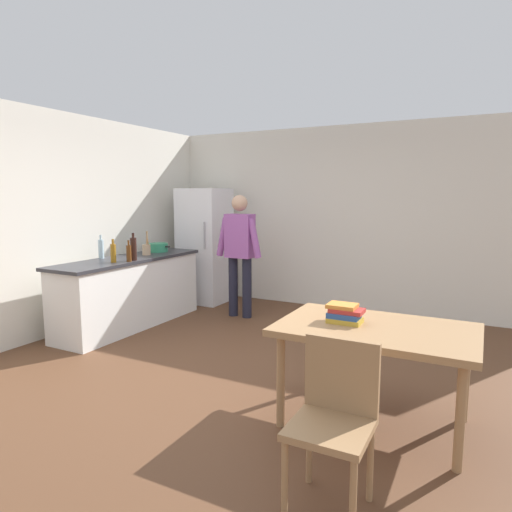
{
  "coord_description": "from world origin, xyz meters",
  "views": [
    {
      "loc": [
        2.07,
        -3.5,
        1.7
      ],
      "look_at": [
        -0.37,
        1.21,
        0.97
      ],
      "focal_mm": 31.42,
      "sensor_mm": 36.0,
      "label": 1
    }
  ],
  "objects_px": {
    "dining_table": "(376,337)",
    "person": "(240,248)",
    "refrigerator": "(205,246)",
    "bottle_oil_amber": "(113,253)",
    "book_stack": "(345,314)",
    "cooking_pot": "(158,247)",
    "bottle_water_clear": "(101,249)",
    "bottle_wine_dark": "(133,249)",
    "chair": "(335,411)",
    "bottle_beer_brown": "(129,253)",
    "utensil_jar": "(146,249)"
  },
  "relations": [
    {
      "from": "dining_table",
      "to": "cooking_pot",
      "type": "distance_m",
      "value": 3.89
    },
    {
      "from": "refrigerator",
      "to": "bottle_water_clear",
      "type": "height_order",
      "value": "refrigerator"
    },
    {
      "from": "bottle_water_clear",
      "to": "bottle_beer_brown",
      "type": "bearing_deg",
      "value": -4.33
    },
    {
      "from": "dining_table",
      "to": "cooking_pot",
      "type": "relative_size",
      "value": 3.5
    },
    {
      "from": "chair",
      "to": "bottle_beer_brown",
      "type": "relative_size",
      "value": 3.5
    },
    {
      "from": "cooking_pot",
      "to": "refrigerator",
      "type": "bearing_deg",
      "value": 80.42
    },
    {
      "from": "chair",
      "to": "cooking_pot",
      "type": "xyz_separation_m",
      "value": [
        -3.46,
        2.72,
        0.43
      ]
    },
    {
      "from": "cooking_pot",
      "to": "person",
      "type": "bearing_deg",
      "value": 19.54
    },
    {
      "from": "dining_table",
      "to": "bottle_beer_brown",
      "type": "relative_size",
      "value": 5.38
    },
    {
      "from": "person",
      "to": "utensil_jar",
      "type": "bearing_deg",
      "value": -143.93
    },
    {
      "from": "refrigerator",
      "to": "cooking_pot",
      "type": "xyz_separation_m",
      "value": [
        -0.16,
        -0.95,
        0.06
      ]
    },
    {
      "from": "chair",
      "to": "dining_table",
      "type": "bearing_deg",
      "value": 79.65
    },
    {
      "from": "person",
      "to": "book_stack",
      "type": "distance_m",
      "value": 3.02
    },
    {
      "from": "dining_table",
      "to": "book_stack",
      "type": "relative_size",
      "value": 5.2
    },
    {
      "from": "bottle_oil_amber",
      "to": "bottle_water_clear",
      "type": "relative_size",
      "value": 0.93
    },
    {
      "from": "bottle_beer_brown",
      "to": "bottle_water_clear",
      "type": "bearing_deg",
      "value": 175.67
    },
    {
      "from": "person",
      "to": "bottle_wine_dark",
      "type": "height_order",
      "value": "person"
    },
    {
      "from": "refrigerator",
      "to": "book_stack",
      "type": "distance_m",
      "value": 4.09
    },
    {
      "from": "chair",
      "to": "bottle_wine_dark",
      "type": "xyz_separation_m",
      "value": [
        -3.17,
        1.91,
        0.51
      ]
    },
    {
      "from": "refrigerator",
      "to": "dining_table",
      "type": "height_order",
      "value": "refrigerator"
    },
    {
      "from": "dining_table",
      "to": "chair",
      "type": "height_order",
      "value": "chair"
    },
    {
      "from": "person",
      "to": "bottle_wine_dark",
      "type": "xyz_separation_m",
      "value": [
        -0.82,
        -1.2,
        0.07
      ]
    },
    {
      "from": "person",
      "to": "chair",
      "type": "height_order",
      "value": "person"
    },
    {
      "from": "refrigerator",
      "to": "chair",
      "type": "xyz_separation_m",
      "value": [
        3.3,
        -3.67,
        -0.37
      ]
    },
    {
      "from": "bottle_oil_amber",
      "to": "book_stack",
      "type": "bearing_deg",
      "value": -13.22
    },
    {
      "from": "chair",
      "to": "bottle_oil_amber",
      "type": "relative_size",
      "value": 3.25
    },
    {
      "from": "chair",
      "to": "bottle_water_clear",
      "type": "xyz_separation_m",
      "value": [
        -3.64,
        1.84,
        0.49
      ]
    },
    {
      "from": "dining_table",
      "to": "bottle_water_clear",
      "type": "xyz_separation_m",
      "value": [
        -3.64,
        0.87,
        0.35
      ]
    },
    {
      "from": "bottle_water_clear",
      "to": "dining_table",
      "type": "bearing_deg",
      "value": -13.47
    },
    {
      "from": "chair",
      "to": "bottle_beer_brown",
      "type": "height_order",
      "value": "bottle_beer_brown"
    },
    {
      "from": "utensil_jar",
      "to": "bottle_water_clear",
      "type": "distance_m",
      "value": 0.6
    },
    {
      "from": "cooking_pot",
      "to": "bottle_water_clear",
      "type": "distance_m",
      "value": 0.9
    },
    {
      "from": "person",
      "to": "bottle_oil_amber",
      "type": "bearing_deg",
      "value": -122.52
    },
    {
      "from": "bottle_oil_amber",
      "to": "bottle_beer_brown",
      "type": "bearing_deg",
      "value": 45.77
    },
    {
      "from": "bottle_oil_amber",
      "to": "person",
      "type": "bearing_deg",
      "value": 57.48
    },
    {
      "from": "utensil_jar",
      "to": "bottle_beer_brown",
      "type": "bearing_deg",
      "value": -68.6
    },
    {
      "from": "dining_table",
      "to": "cooking_pot",
      "type": "height_order",
      "value": "cooking_pot"
    },
    {
      "from": "person",
      "to": "book_stack",
      "type": "height_order",
      "value": "person"
    },
    {
      "from": "utensil_jar",
      "to": "bottle_beer_brown",
      "type": "relative_size",
      "value": 1.23
    },
    {
      "from": "refrigerator",
      "to": "bottle_beer_brown",
      "type": "height_order",
      "value": "refrigerator"
    },
    {
      "from": "refrigerator",
      "to": "utensil_jar",
      "type": "relative_size",
      "value": 5.62
    },
    {
      "from": "bottle_beer_brown",
      "to": "bottle_wine_dark",
      "type": "height_order",
      "value": "bottle_wine_dark"
    },
    {
      "from": "refrigerator",
      "to": "bottle_wine_dark",
      "type": "bearing_deg",
      "value": -85.67
    },
    {
      "from": "person",
      "to": "bottle_wine_dark",
      "type": "distance_m",
      "value": 1.46
    },
    {
      "from": "dining_table",
      "to": "person",
      "type": "bearing_deg",
      "value": 137.59
    },
    {
      "from": "cooking_pot",
      "to": "bottle_water_clear",
      "type": "relative_size",
      "value": 1.33
    },
    {
      "from": "bottle_wine_dark",
      "to": "cooking_pot",
      "type": "bearing_deg",
      "value": 109.89
    },
    {
      "from": "bottle_water_clear",
      "to": "bottle_oil_amber",
      "type": "bearing_deg",
      "value": -24.05
    },
    {
      "from": "bottle_wine_dark",
      "to": "bottle_water_clear",
      "type": "distance_m",
      "value": 0.48
    },
    {
      "from": "chair",
      "to": "cooking_pot",
      "type": "relative_size",
      "value": 2.28
    }
  ]
}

